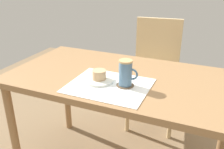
# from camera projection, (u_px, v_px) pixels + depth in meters

# --- Properties ---
(dining_table) EXTENTS (1.33, 0.71, 0.72)m
(dining_table) POSITION_uv_depth(u_px,v_px,m) (122.00, 88.00, 1.48)
(dining_table) COLOR #997047
(dining_table) RESTS_ON ground_plane
(wooden_chair) EXTENTS (0.47, 0.47, 0.91)m
(wooden_chair) POSITION_uv_depth(u_px,v_px,m) (155.00, 69.00, 2.15)
(wooden_chair) COLOR #D1B27F
(wooden_chair) RESTS_ON ground_plane
(placemat) EXTENTS (0.42, 0.35, 0.00)m
(placemat) POSITION_uv_depth(u_px,v_px,m) (109.00, 86.00, 1.32)
(placemat) COLOR white
(placemat) RESTS_ON dining_table
(pastry_plate) EXTENTS (0.17, 0.17, 0.01)m
(pastry_plate) POSITION_uv_depth(u_px,v_px,m) (99.00, 80.00, 1.37)
(pastry_plate) COLOR silver
(pastry_plate) RESTS_ON placemat
(pastry) EXTENTS (0.07, 0.07, 0.05)m
(pastry) POSITION_uv_depth(u_px,v_px,m) (99.00, 75.00, 1.36)
(pastry) COLOR tan
(pastry) RESTS_ON pastry_plate
(coffee_coaster) EXTENTS (0.09, 0.09, 0.00)m
(coffee_coaster) POSITION_uv_depth(u_px,v_px,m) (125.00, 85.00, 1.32)
(coffee_coaster) COLOR brown
(coffee_coaster) RESTS_ON placemat
(coffee_mug) EXTENTS (0.10, 0.07, 0.14)m
(coffee_mug) POSITION_uv_depth(u_px,v_px,m) (126.00, 73.00, 1.29)
(coffee_mug) COLOR slate
(coffee_mug) RESTS_ON coffee_coaster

